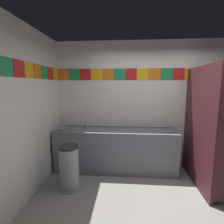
{
  "coord_description": "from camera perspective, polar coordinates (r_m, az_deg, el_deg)",
  "views": [
    {
      "loc": [
        -0.58,
        -2.24,
        1.77
      ],
      "look_at": [
        -0.84,
        0.92,
        1.28
      ],
      "focal_mm": 28.05,
      "sensor_mm": 36.0,
      "label": 1
    }
  ],
  "objects": [
    {
      "name": "soap_dispenser",
      "position": [
        3.64,
        -16.12,
        -4.74
      ],
      "size": [
        0.09,
        0.09,
        0.16
      ],
      "color": "gray",
      "rests_on": "vanity_counter"
    },
    {
      "name": "stall_divider",
      "position": [
        3.28,
        30.66,
        -5.29
      ],
      "size": [
        0.92,
        1.31,
        2.09
      ],
      "color": "#471E23",
      "rests_on": "ground_plane"
    },
    {
      "name": "toilet",
      "position": [
        4.05,
        32.31,
        -13.89
      ],
      "size": [
        0.39,
        0.49,
        0.74
      ],
      "color": "white",
      "rests_on": "ground_plane"
    },
    {
      "name": "wall_back",
      "position": [
        3.86,
        13.26,
        2.2
      ],
      "size": [
        4.13,
        0.09,
        2.68
      ],
      "color": "white",
      "rests_on": "ground_plane"
    },
    {
      "name": "ground_plane",
      "position": [
        2.91,
        17.33,
        -29.15
      ],
      "size": [
        9.1,
        9.1,
        0.0
      ],
      "primitive_type": "plane",
      "color": "gray"
    },
    {
      "name": "wall_side",
      "position": [
        2.75,
        -29.27,
        -1.29
      ],
      "size": [
        0.09,
        3.03,
        2.68
      ],
      "color": "white",
      "rests_on": "ground_plane"
    },
    {
      "name": "faucet_left",
      "position": [
        3.75,
        -8.17,
        -4.49
      ],
      "size": [
        0.04,
        0.1,
        0.14
      ],
      "color": "silver",
      "rests_on": "vanity_counter"
    },
    {
      "name": "vanity_counter",
      "position": [
        3.72,
        1.17,
        -12.19
      ],
      "size": [
        2.46,
        0.57,
        0.87
      ],
      "color": "slate",
      "rests_on": "ground_plane"
    },
    {
      "name": "trash_bin",
      "position": [
        3.19,
        -13.77,
        -17.24
      ],
      "size": [
        0.33,
        0.33,
        0.77
      ],
      "color": "#999EA3",
      "rests_on": "ground_plane"
    },
    {
      "name": "faucet_right",
      "position": [
        3.68,
        10.91,
        -4.81
      ],
      "size": [
        0.04,
        0.1,
        0.14
      ],
      "color": "silver",
      "rests_on": "vanity_counter"
    }
  ]
}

